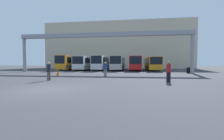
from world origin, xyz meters
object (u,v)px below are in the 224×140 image
(tire_stack, at_px, (190,70))
(traffic_cone, at_px, (58,73))
(bus_slot_2, at_px, (102,62))
(pedestrian_far_center, at_px, (169,71))
(bus_slot_5, at_px, (152,63))
(pedestrian_mid_right, at_px, (105,69))
(bus_slot_1, at_px, (86,62))
(pedestrian_near_left, at_px, (49,71))
(bus_slot_3, at_px, (118,62))
(bus_slot_0, at_px, (71,62))
(bus_slot_4, at_px, (135,63))

(tire_stack, bearing_deg, traffic_cone, -158.21)
(bus_slot_2, height_order, pedestrian_far_center, bus_slot_2)
(bus_slot_5, relative_size, pedestrian_mid_right, 6.91)
(bus_slot_2, bearing_deg, tire_stack, -27.23)
(bus_slot_1, bearing_deg, bus_slot_5, 1.60)
(pedestrian_mid_right, xyz_separation_m, tire_stack, (12.66, 7.69, -0.48))
(bus_slot_2, height_order, tire_stack, bus_slot_2)
(pedestrian_near_left, bearing_deg, bus_slot_3, -163.45)
(bus_slot_5, bearing_deg, bus_slot_0, -178.34)
(bus_slot_3, bearing_deg, bus_slot_5, 2.56)
(pedestrian_mid_right, xyz_separation_m, pedestrian_far_center, (6.39, -5.03, -0.03))
(bus_slot_1, relative_size, traffic_cone, 16.58)
(bus_slot_1, distance_m, bus_slot_5, 15.52)
(bus_slot_3, height_order, traffic_cone, bus_slot_3)
(bus_slot_5, bearing_deg, pedestrian_near_left, -118.48)
(pedestrian_mid_right, relative_size, pedestrian_far_center, 1.03)
(bus_slot_0, relative_size, traffic_cone, 16.21)
(tire_stack, bearing_deg, pedestrian_far_center, -116.20)
(pedestrian_near_left, xyz_separation_m, tire_stack, (17.05, 13.00, -0.44))
(bus_slot_4, relative_size, pedestrian_mid_right, 5.97)
(bus_slot_5, relative_size, tire_stack, 12.00)
(bus_slot_3, bearing_deg, pedestrian_near_left, -101.31)
(bus_slot_2, xyz_separation_m, pedestrian_near_left, (-0.54, -21.49, -0.96))
(pedestrian_far_center, relative_size, tire_stack, 1.68)
(bus_slot_2, bearing_deg, bus_slot_3, 8.75)
(bus_slot_4, height_order, pedestrian_near_left, bus_slot_4)
(pedestrian_near_left, height_order, tire_stack, pedestrian_near_left)
(pedestrian_far_center, relative_size, pedestrian_near_left, 1.01)
(bus_slot_1, height_order, tire_stack, bus_slot_1)
(bus_slot_4, height_order, tire_stack, bus_slot_4)
(bus_slot_5, bearing_deg, pedestrian_far_center, -93.58)
(pedestrian_mid_right, height_order, pedestrian_near_left, pedestrian_mid_right)
(bus_slot_0, bearing_deg, bus_slot_5, 1.66)
(traffic_cone, bearing_deg, bus_slot_4, 57.69)
(traffic_cone, bearing_deg, pedestrian_near_left, -70.37)
(pedestrian_near_left, distance_m, tire_stack, 21.44)
(bus_slot_0, relative_size, bus_slot_1, 0.98)
(bus_slot_3, bearing_deg, pedestrian_far_center, -73.73)
(bus_slot_5, distance_m, pedestrian_far_center, 22.22)
(bus_slot_1, xyz_separation_m, bus_slot_2, (3.88, -0.51, 0.06))
(pedestrian_far_center, bearing_deg, tire_stack, 58.17)
(bus_slot_2, xyz_separation_m, bus_slot_4, (7.76, 0.09, -0.10))
(bus_slot_3, xyz_separation_m, pedestrian_mid_right, (-0.03, -16.79, -0.87))
(bus_slot_4, bearing_deg, traffic_cone, -122.31)
(bus_slot_3, relative_size, bus_slot_4, 1.09)
(bus_slot_2, relative_size, traffic_cone, 15.12)
(pedestrian_near_left, bearing_deg, bus_slot_2, -153.58)
(bus_slot_0, relative_size, bus_slot_5, 0.91)
(bus_slot_1, distance_m, pedestrian_far_center, 25.93)
(bus_slot_5, bearing_deg, tire_stack, -62.68)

